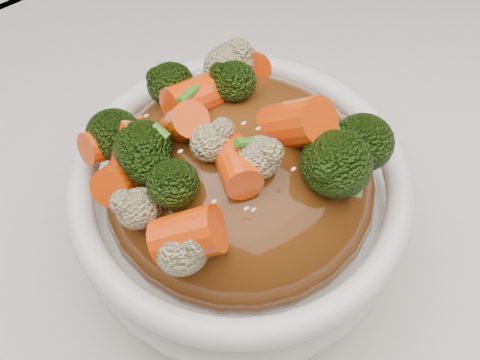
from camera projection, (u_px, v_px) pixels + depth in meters
tablecloth at (247, 246)px, 0.48m from camera, size 1.20×0.80×0.04m
bowl at (240, 207)px, 0.42m from camera, size 0.31×0.31×0.09m
sauce_base at (240, 183)px, 0.39m from camera, size 0.25×0.25×0.10m
carrots at (240, 118)px, 0.34m from camera, size 0.25×0.25×0.06m
broccoli at (240, 120)px, 0.34m from camera, size 0.25×0.25×0.05m
cauliflower at (240, 122)px, 0.34m from camera, size 0.25×0.25×0.04m
scallions at (240, 117)px, 0.34m from camera, size 0.19×0.19×0.02m
sesame_seeds at (240, 117)px, 0.34m from camera, size 0.22×0.22×0.01m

